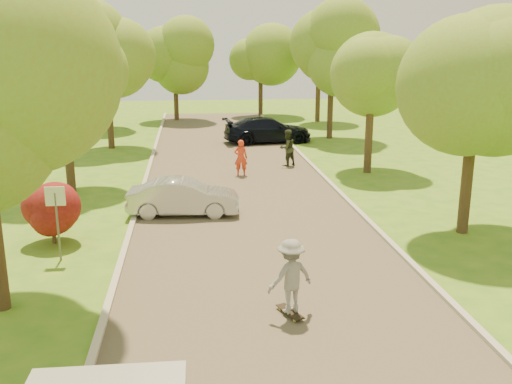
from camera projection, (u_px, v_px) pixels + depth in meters
name	position (u px, v px, depth m)	size (l,w,h in m)	color
ground	(283.00, 313.00, 13.19)	(100.00, 100.00, 0.00)	#3C771C
road	(247.00, 213.00, 20.87)	(8.00, 60.00, 0.01)	#4C4438
curb_left	(135.00, 215.00, 20.40)	(0.18, 60.00, 0.12)	#B2AD9E
curb_right	(355.00, 208.00, 21.31)	(0.18, 60.00, 0.12)	#B2AD9E
street_sign	(56.00, 208.00, 15.98)	(0.55, 0.06, 2.17)	#59595E
red_shrub	(51.00, 209.00, 17.48)	(1.70, 1.70, 1.95)	#382619
tree_l_midb	(67.00, 80.00, 22.77)	(4.30, 4.20, 6.62)	#382619
tree_l_far	(109.00, 53.00, 32.19)	(4.92, 4.80, 7.79)	#382619
tree_r_mida	(485.00, 60.00, 17.37)	(5.13, 5.00, 7.95)	#382619
tree_r_midb	(376.00, 69.00, 26.13)	(4.51, 4.40, 7.01)	#382619
tree_r_far	(336.00, 46.00, 35.56)	(5.33, 5.20, 8.34)	#382619
tree_bg_a	(89.00, 53.00, 39.65)	(5.12, 5.00, 7.72)	#382619
tree_bg_b	(322.00, 49.00, 43.43)	(5.12, 5.00, 7.95)	#382619
tree_bg_c	(177.00, 56.00, 44.24)	(4.92, 4.80, 7.33)	#382619
tree_bg_d	(263.00, 51.00, 46.87)	(5.12, 5.00, 7.72)	#382619
silver_sedan	(184.00, 197.00, 20.50)	(1.39, 3.98, 1.31)	#B4B5BA
dark_sedan	(268.00, 130.00, 35.25)	(2.21, 5.43, 1.58)	black
longboard	(290.00, 312.00, 13.02)	(0.56, 0.92, 0.10)	black
skateboarder	(291.00, 276.00, 12.79)	(1.12, 0.64, 1.73)	gray
person_striped	(241.00, 158.00, 26.49)	(0.62, 0.41, 1.70)	red
person_olive	(287.00, 148.00, 28.54)	(0.90, 0.70, 1.84)	#2A301D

